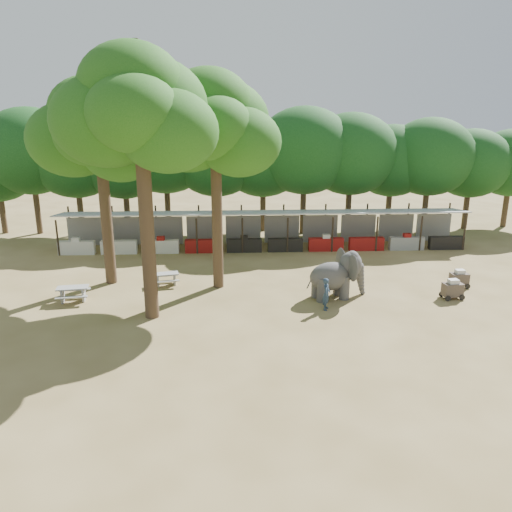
{
  "coord_description": "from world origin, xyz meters",
  "views": [
    {
      "loc": [
        -2.27,
        -19.78,
        9.24
      ],
      "look_at": [
        -1.0,
        5.0,
        2.0
      ],
      "focal_mm": 35.0,
      "sensor_mm": 36.0,
      "label": 1
    }
  ],
  "objects_px": {
    "picnic_table_near": "(73,292)",
    "yard_tree_back": "(212,125)",
    "yard_tree_left": "(97,132)",
    "cart_front": "(453,289)",
    "elephant": "(338,275)",
    "cart_back": "(459,279)",
    "yard_tree_center": "(137,112)",
    "handler": "(326,294)",
    "picnic_table_far": "(166,277)"
  },
  "relations": [
    {
      "from": "yard_tree_back",
      "to": "picnic_table_near",
      "type": "relative_size",
      "value": 6.71
    },
    {
      "from": "picnic_table_far",
      "to": "yard_tree_back",
      "type": "bearing_deg",
      "value": -15.94
    },
    {
      "from": "yard_tree_left",
      "to": "cart_back",
      "type": "bearing_deg",
      "value": -5.85
    },
    {
      "from": "yard_tree_center",
      "to": "elephant",
      "type": "relative_size",
      "value": 3.7
    },
    {
      "from": "yard_tree_left",
      "to": "picnic_table_near",
      "type": "height_order",
      "value": "yard_tree_left"
    },
    {
      "from": "yard_tree_back",
      "to": "yard_tree_left",
      "type": "bearing_deg",
      "value": 170.54
    },
    {
      "from": "cart_front",
      "to": "yard_tree_center",
      "type": "bearing_deg",
      "value": 179.18
    },
    {
      "from": "yard_tree_left",
      "to": "yard_tree_center",
      "type": "xyz_separation_m",
      "value": [
        3.0,
        -5.0,
        1.01
      ]
    },
    {
      "from": "yard_tree_center",
      "to": "handler",
      "type": "distance_m",
      "value": 11.88
    },
    {
      "from": "yard_tree_center",
      "to": "yard_tree_back",
      "type": "xyz_separation_m",
      "value": [
        3.0,
        4.0,
        -0.67
      ]
    },
    {
      "from": "cart_back",
      "to": "picnic_table_near",
      "type": "bearing_deg",
      "value": -179.92
    },
    {
      "from": "elephant",
      "to": "cart_front",
      "type": "xyz_separation_m",
      "value": [
        5.85,
        -0.49,
        -0.7
      ]
    },
    {
      "from": "handler",
      "to": "picnic_table_near",
      "type": "height_order",
      "value": "handler"
    },
    {
      "from": "yard_tree_back",
      "to": "cart_back",
      "type": "xyz_separation_m",
      "value": [
        13.19,
        -0.97,
        -8.05
      ]
    },
    {
      "from": "handler",
      "to": "picnic_table_far",
      "type": "bearing_deg",
      "value": 82.89
    },
    {
      "from": "yard_tree_left",
      "to": "picnic_table_near",
      "type": "bearing_deg",
      "value": -110.39
    },
    {
      "from": "yard_tree_left",
      "to": "cart_back",
      "type": "height_order",
      "value": "yard_tree_left"
    },
    {
      "from": "yard_tree_center",
      "to": "picnic_table_near",
      "type": "bearing_deg",
      "value": 154.34
    },
    {
      "from": "yard_tree_back",
      "to": "picnic_table_far",
      "type": "xyz_separation_m",
      "value": [
        -2.75,
        0.21,
        -8.1
      ]
    },
    {
      "from": "yard_tree_center",
      "to": "picnic_table_far",
      "type": "height_order",
      "value": "yard_tree_center"
    },
    {
      "from": "yard_tree_center",
      "to": "elephant",
      "type": "height_order",
      "value": "yard_tree_center"
    },
    {
      "from": "yard_tree_center",
      "to": "yard_tree_back",
      "type": "height_order",
      "value": "yard_tree_center"
    },
    {
      "from": "yard_tree_left",
      "to": "cart_back",
      "type": "relative_size",
      "value": 10.43
    },
    {
      "from": "cart_back",
      "to": "yard_tree_back",
      "type": "bearing_deg",
      "value": 172.92
    },
    {
      "from": "picnic_table_near",
      "to": "elephant",
      "type": "bearing_deg",
      "value": -8.22
    },
    {
      "from": "elephant",
      "to": "cart_front",
      "type": "distance_m",
      "value": 5.91
    },
    {
      "from": "elephant",
      "to": "handler",
      "type": "distance_m",
      "value": 1.87
    },
    {
      "from": "handler",
      "to": "cart_front",
      "type": "height_order",
      "value": "handler"
    },
    {
      "from": "picnic_table_near",
      "to": "cart_back",
      "type": "relative_size",
      "value": 1.6
    },
    {
      "from": "cart_back",
      "to": "picnic_table_far",
      "type": "bearing_deg",
      "value": 172.87
    },
    {
      "from": "yard_tree_back",
      "to": "elephant",
      "type": "height_order",
      "value": "yard_tree_back"
    },
    {
      "from": "yard_tree_center",
      "to": "cart_back",
      "type": "distance_m",
      "value": 18.63
    },
    {
      "from": "yard_tree_back",
      "to": "cart_back",
      "type": "bearing_deg",
      "value": -4.19
    },
    {
      "from": "yard_tree_back",
      "to": "cart_back",
      "type": "distance_m",
      "value": 15.48
    },
    {
      "from": "yard_tree_left",
      "to": "cart_front",
      "type": "relative_size",
      "value": 9.78
    },
    {
      "from": "yard_tree_center",
      "to": "handler",
      "type": "xyz_separation_m",
      "value": [
        8.39,
        0.27,
        -8.42
      ]
    },
    {
      "from": "yard_tree_back",
      "to": "picnic_table_near",
      "type": "xyz_separation_m",
      "value": [
        -7.12,
        -2.02,
        -8.04
      ]
    },
    {
      "from": "picnic_table_far",
      "to": "cart_back",
      "type": "xyz_separation_m",
      "value": [
        15.94,
        -1.18,
        0.05
      ]
    },
    {
      "from": "picnic_table_near",
      "to": "yard_tree_back",
      "type": "bearing_deg",
      "value": 8.07
    },
    {
      "from": "yard_tree_left",
      "to": "yard_tree_back",
      "type": "relative_size",
      "value": 0.97
    },
    {
      "from": "picnic_table_near",
      "to": "picnic_table_far",
      "type": "height_order",
      "value": "picnic_table_near"
    },
    {
      "from": "yard_tree_back",
      "to": "elephant",
      "type": "xyz_separation_m",
      "value": [
        6.25,
        -2.13,
        -7.33
      ]
    },
    {
      "from": "handler",
      "to": "picnic_table_far",
      "type": "relative_size",
      "value": 1.01
    },
    {
      "from": "yard_tree_center",
      "to": "cart_front",
      "type": "distance_m",
      "value": 17.48
    },
    {
      "from": "yard_tree_left",
      "to": "handler",
      "type": "distance_m",
      "value": 14.39
    },
    {
      "from": "elephant",
      "to": "picnic_table_near",
      "type": "bearing_deg",
      "value": 165.65
    },
    {
      "from": "cart_front",
      "to": "cart_back",
      "type": "distance_m",
      "value": 1.98
    },
    {
      "from": "yard_tree_back",
      "to": "handler",
      "type": "xyz_separation_m",
      "value": [
        5.39,
        -3.73,
        -7.75
      ]
    },
    {
      "from": "yard_tree_center",
      "to": "handler",
      "type": "height_order",
      "value": "yard_tree_center"
    },
    {
      "from": "elephant",
      "to": "picnic_table_far",
      "type": "relative_size",
      "value": 2.07
    }
  ]
}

